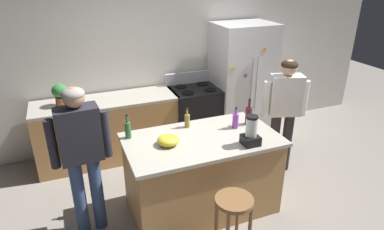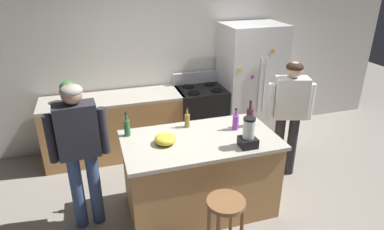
{
  "view_description": "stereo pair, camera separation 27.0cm",
  "coord_description": "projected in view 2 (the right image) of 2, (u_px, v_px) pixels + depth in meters",
  "views": [
    {
      "loc": [
        -1.29,
        -2.93,
        2.62
      ],
      "look_at": [
        0.0,
        0.3,
        1.07
      ],
      "focal_mm": 31.27,
      "sensor_mm": 36.0,
      "label": 1
    },
    {
      "loc": [
        -1.03,
        -3.02,
        2.62
      ],
      "look_at": [
        0.0,
        0.3,
        1.07
      ],
      "focal_mm": 31.27,
      "sensor_mm": 36.0,
      "label": 2
    }
  ],
  "objects": [
    {
      "name": "back_wall",
      "position": [
        160.0,
        57.0,
        5.14
      ],
      "size": [
        8.0,
        0.1,
        2.7
      ],
      "primitive_type": "cube",
      "color": "silver",
      "rests_on": "ground_plane"
    },
    {
      "name": "potted_plant",
      "position": [
        68.0,
        90.0,
        4.52
      ],
      "size": [
        0.2,
        0.2,
        0.3
      ],
      "color": "brown",
      "rests_on": "back_counter_run"
    },
    {
      "name": "bottle_soda",
      "position": [
        236.0,
        122.0,
        3.78
      ],
      "size": [
        0.07,
        0.07,
        0.26
      ],
      "color": "purple",
      "rests_on": "kitchen_island"
    },
    {
      "name": "bottle_wine",
      "position": [
        250.0,
        117.0,
        3.85
      ],
      "size": [
        0.08,
        0.08,
        0.32
      ],
      "color": "#471923",
      "rests_on": "kitchen_island"
    },
    {
      "name": "refrigerator",
      "position": [
        250.0,
        84.0,
        5.27
      ],
      "size": [
        0.9,
        0.73,
        1.86
      ],
      "color": "silver",
      "rests_on": "ground_plane"
    },
    {
      "name": "kitchen_island",
      "position": [
        200.0,
        174.0,
        3.79
      ],
      "size": [
        1.68,
        0.93,
        0.92
      ],
      "color": "#B7844C",
      "rests_on": "ground_plane"
    },
    {
      "name": "blender_appliance",
      "position": [
        248.0,
        135.0,
        3.39
      ],
      "size": [
        0.17,
        0.17,
        0.32
      ],
      "color": "black",
      "rests_on": "kitchen_island"
    },
    {
      "name": "stove_range",
      "position": [
        202.0,
        116.0,
        5.27
      ],
      "size": [
        0.76,
        0.65,
        1.1
      ],
      "color": "black",
      "rests_on": "ground_plane"
    },
    {
      "name": "bar_stool",
      "position": [
        225.0,
        214.0,
        3.1
      ],
      "size": [
        0.36,
        0.36,
        0.67
      ],
      "color": "brown",
      "rests_on": "ground_plane"
    },
    {
      "name": "mixing_bowl",
      "position": [
        165.0,
        139.0,
        3.48
      ],
      "size": [
        0.23,
        0.23,
        0.1
      ],
      "primitive_type": "ellipsoid",
      "color": "yellow",
      "rests_on": "kitchen_island"
    },
    {
      "name": "back_counter_run",
      "position": [
        115.0,
        127.0,
        4.93
      ],
      "size": [
        2.0,
        0.64,
        0.92
      ],
      "color": "#B7844C",
      "rests_on": "ground_plane"
    },
    {
      "name": "bottle_vinegar",
      "position": [
        187.0,
        120.0,
        3.84
      ],
      "size": [
        0.06,
        0.06,
        0.24
      ],
      "color": "olive",
      "rests_on": "kitchen_island"
    },
    {
      "name": "ground_plane",
      "position": [
        199.0,
        207.0,
        3.98
      ],
      "size": [
        14.0,
        14.0,
        0.0
      ],
      "primitive_type": "plane",
      "color": "gray"
    },
    {
      "name": "person_by_island_left",
      "position": [
        79.0,
        145.0,
        3.34
      ],
      "size": [
        0.59,
        0.25,
        1.63
      ],
      "color": "#384C7A",
      "rests_on": "ground_plane"
    },
    {
      "name": "bottle_olive_oil",
      "position": [
        127.0,
        127.0,
        3.63
      ],
      "size": [
        0.07,
        0.07,
        0.28
      ],
      "color": "#2D6638",
      "rests_on": "kitchen_island"
    },
    {
      "name": "person_by_sink_right",
      "position": [
        289.0,
        109.0,
        4.27
      ],
      "size": [
        0.59,
        0.33,
        1.57
      ],
      "color": "#26262B",
      "rests_on": "ground_plane"
    }
  ]
}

